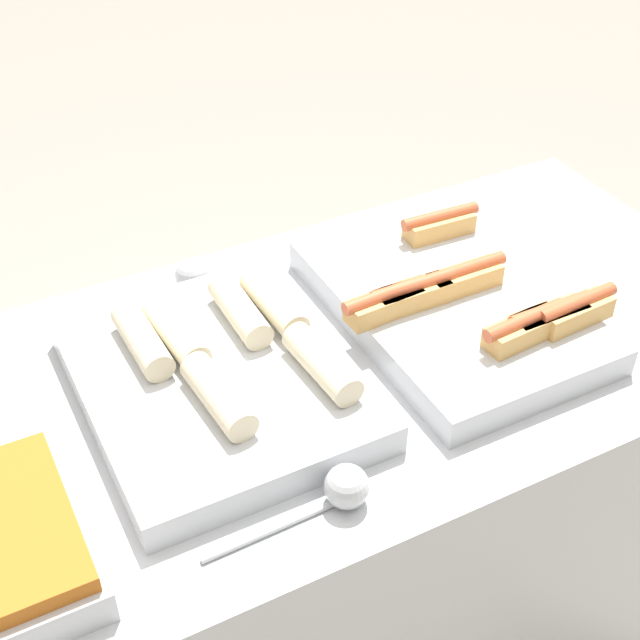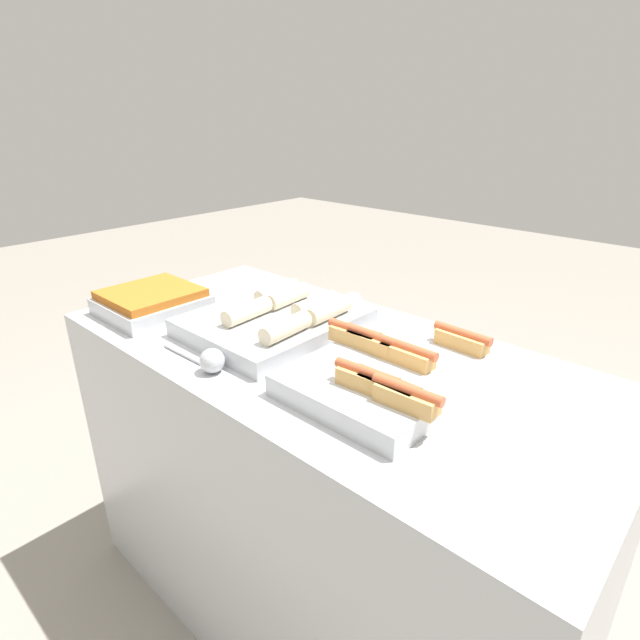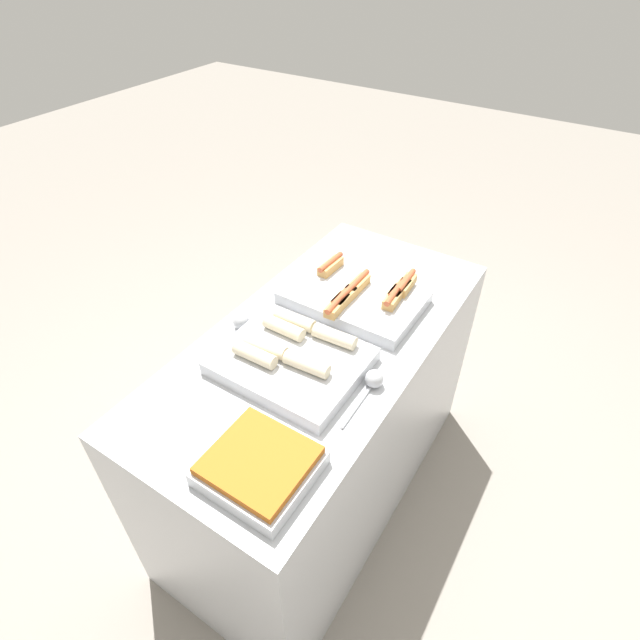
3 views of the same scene
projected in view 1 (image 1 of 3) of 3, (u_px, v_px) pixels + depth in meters
The scene contains 5 objects.
counter at pixel (324, 546), 1.68m from camera, with size 1.49×0.71×0.94m.
tray_hotdogs at pixel (454, 302), 1.45m from camera, with size 0.40×0.51×0.10m.
tray_wraps at pixel (218, 375), 1.31m from camera, with size 0.38×0.46×0.10m.
serving_spoon_near at pixel (341, 490), 1.15m from camera, with size 0.23×0.06×0.06m.
serving_spoon_far at pixel (188, 277), 1.52m from camera, with size 0.22×0.06×0.06m.
Camera 1 is at (-0.49, -0.93, 1.85)m, focal length 50.00 mm.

